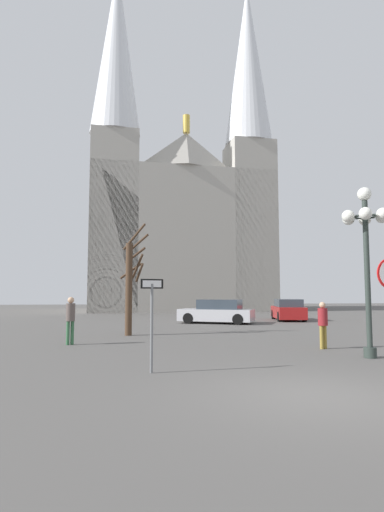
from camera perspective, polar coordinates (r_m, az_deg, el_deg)
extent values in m
plane|color=#514F4C|center=(8.32, 16.60, -17.83)|extent=(120.00, 120.00, 0.00)
cube|color=#ADA89E|center=(45.65, -2.02, 1.57)|extent=(19.11, 13.43, 14.19)
pyramid|color=#ADA89E|center=(42.62, -0.78, 14.27)|extent=(6.55, 2.36, 3.50)
cylinder|color=gold|center=(43.57, -0.77, 17.56)|extent=(0.70, 0.70, 1.80)
cube|color=#ADA89E|center=(41.34, -10.67, 4.60)|extent=(4.76, 4.76, 17.41)
cone|color=silver|center=(47.61, -10.29, 26.17)|extent=(4.96, 4.96, 18.10)
cube|color=#ADA89E|center=(43.81, 7.90, 4.02)|extent=(4.76, 4.76, 17.41)
cone|color=silver|center=(49.77, 7.63, 24.64)|extent=(4.96, 4.96, 18.10)
cylinder|color=slate|center=(10.01, -5.54, -9.77)|extent=(0.07, 0.07, 2.08)
cube|color=black|center=(9.98, -5.49, -3.80)|extent=(0.55, 0.19, 0.23)
cube|color=white|center=(9.96, -5.48, -3.80)|extent=(0.45, 0.15, 0.16)
cylinder|color=#2D3833|center=(13.23, 22.85, -2.79)|extent=(0.16, 0.16, 4.59)
cylinder|color=#2D3833|center=(13.33, 23.16, -12.04)|extent=(0.36, 0.36, 0.30)
sphere|color=white|center=(13.54, 22.48, 7.82)|extent=(0.40, 0.40, 0.40)
sphere|color=white|center=(13.69, 24.52, 4.86)|extent=(0.36, 0.36, 0.36)
cylinder|color=#2D3833|center=(13.55, 23.56, 4.93)|extent=(0.05, 0.54, 0.05)
sphere|color=white|center=(13.94, 22.55, 4.62)|extent=(0.36, 0.36, 0.36)
cylinder|color=#2D3833|center=(13.67, 22.56, 4.81)|extent=(0.49, 0.31, 0.05)
sphere|color=white|center=(13.67, 20.60, 4.74)|extent=(0.36, 0.36, 0.36)
cylinder|color=#2D3833|center=(13.54, 21.58, 4.87)|extent=(0.49, 0.31, 0.05)
sphere|color=white|center=(13.14, 20.56, 5.13)|extent=(0.36, 0.36, 0.36)
cylinder|color=#2D3833|center=(13.27, 21.58, 5.06)|extent=(0.05, 0.54, 0.05)
sphere|color=white|center=(12.88, 22.62, 5.40)|extent=(0.36, 0.36, 0.36)
cylinder|color=#2D3833|center=(13.14, 22.60, 5.19)|extent=(0.49, 0.31, 0.05)
sphere|color=white|center=(13.16, 24.64, 5.25)|extent=(0.36, 0.36, 0.36)
cylinder|color=#2D3833|center=(13.28, 23.60, 5.12)|extent=(0.49, 0.31, 0.05)
cylinder|color=#473323|center=(18.67, -8.62, -4.46)|extent=(0.30, 0.30, 4.07)
cylinder|color=#473323|center=(19.22, -7.35, 1.77)|extent=(0.94, 0.91, 0.78)
cylinder|color=#473323|center=(18.91, -7.46, -1.41)|extent=(0.55, 0.86, 1.08)
cylinder|color=#473323|center=(19.31, -7.88, 2.62)|extent=(1.05, 0.57, 1.21)
cylinder|color=#473323|center=(19.16, -8.34, -2.03)|extent=(1.01, 0.28, 0.76)
cylinder|color=#473323|center=(18.82, -7.20, -2.30)|extent=(0.37, 1.01, 0.83)
cylinder|color=#473323|center=(19.17, -7.76, 0.09)|extent=(0.95, 0.66, 0.73)
cube|color=#B7B7BC|center=(25.72, 3.32, -8.04)|extent=(4.80, 3.61, 0.71)
cube|color=#333D47|center=(25.64, 3.80, -6.60)|extent=(2.96, 2.56, 0.59)
cylinder|color=black|center=(25.40, -0.51, -8.51)|extent=(0.67, 0.48, 0.64)
cylinder|color=black|center=(26.93, 0.60, -8.31)|extent=(0.67, 0.48, 0.64)
cylinder|color=black|center=(24.59, 6.30, -8.60)|extent=(0.67, 0.48, 0.64)
cylinder|color=black|center=(26.17, 7.03, -8.37)|extent=(0.67, 0.48, 0.64)
cube|color=maroon|center=(29.20, 12.98, -7.50)|extent=(2.52, 4.36, 0.77)
cube|color=#333D47|center=(28.98, 13.03, -6.26)|extent=(2.00, 2.56, 0.51)
cylinder|color=black|center=(30.47, 11.06, -7.84)|extent=(0.34, 0.67, 0.64)
cylinder|color=black|center=(30.73, 13.99, -7.76)|extent=(0.34, 0.67, 0.64)
cylinder|color=black|center=(27.71, 11.87, -8.11)|extent=(0.34, 0.67, 0.64)
cylinder|color=black|center=(28.00, 15.10, -8.02)|extent=(0.34, 0.67, 0.64)
cylinder|color=#33663F|center=(15.91, -16.05, -10.05)|extent=(0.12, 0.12, 0.85)
cylinder|color=#33663F|center=(15.86, -16.60, -10.05)|extent=(0.12, 0.12, 0.85)
cylinder|color=#594C47|center=(15.83, -16.26, -7.38)|extent=(0.32, 0.32, 0.63)
sphere|color=tan|center=(15.82, -16.22, -5.82)|extent=(0.23, 0.23, 0.23)
cylinder|color=olive|center=(14.79, 17.29, -10.56)|extent=(0.12, 0.12, 0.77)
cylinder|color=olive|center=(14.91, 17.71, -10.50)|extent=(0.12, 0.12, 0.77)
cylinder|color=maroon|center=(14.80, 17.43, -7.94)|extent=(0.32, 0.32, 0.58)
sphere|color=tan|center=(14.78, 17.39, -6.42)|extent=(0.21, 0.21, 0.21)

